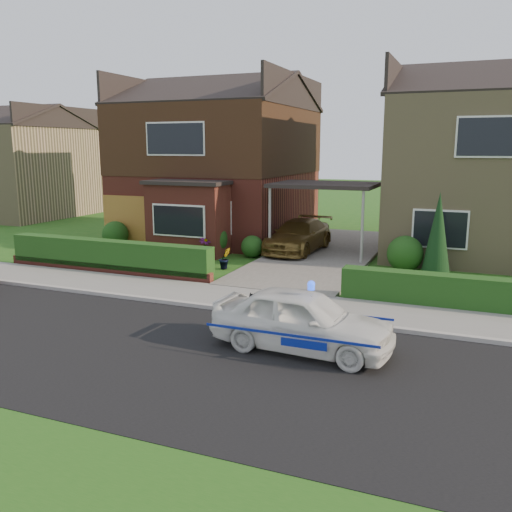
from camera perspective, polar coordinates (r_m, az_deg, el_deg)
The scene contains 23 objects.
ground at distance 11.07m, azimuth -7.96°, elevation -10.39°, with size 120.00×120.00×0.00m, color #1F5316.
road at distance 11.07m, azimuth -7.96°, elevation -10.39°, with size 60.00×6.00×0.02m, color black.
kerb at distance 13.62m, azimuth -1.55°, elevation -5.80°, with size 60.00×0.16×0.12m, color #9E9993.
sidewalk at distance 14.55m, azimuth 0.10°, elevation -4.71°, with size 60.00×2.00×0.10m, color slate.
driveway at distance 20.93m, azimuth 7.15°, elevation 0.23°, with size 3.80×12.00×0.12m, color #666059.
house_left at distance 25.29m, azimuth -3.86°, elevation 10.76°, with size 7.50×9.53×7.25m.
house_right at distance 22.88m, azimuth 23.79°, elevation 9.39°, with size 7.50×8.06×7.25m.
carport_link at distance 20.55m, azimuth 7.30°, elevation 7.32°, with size 3.80×3.00×2.77m.
garage_door at distance 23.34m, azimuth -13.48°, elevation 3.62°, with size 2.20×0.10×2.10m, color brown.
dwarf_wall at distance 18.36m, azimuth -15.49°, elevation -1.30°, with size 7.70×0.25×0.36m, color maroon.
hedge_left at distance 18.52m, azimuth -15.18°, elevation -1.75°, with size 7.50×0.55×0.90m, color #133B13.
hedge_right at distance 14.81m, azimuth 23.48°, elevation -5.59°, with size 7.50×0.55×0.80m, color #133B13.
shrub_left_far at distance 23.19m, azimuth -14.59°, elevation 2.24°, with size 1.08×1.08×1.08m, color #133B13.
shrub_left_mid at distance 20.66m, azimuth -4.83°, elevation 1.82°, with size 1.32×1.32×1.32m, color #133B13.
shrub_left_near at distance 20.31m, azimuth -0.40°, elevation 1.01°, with size 0.84×0.84×0.84m, color #133B13.
shrub_right_near at distance 18.71m, azimuth 15.42°, elevation 0.25°, with size 1.20×1.20×1.20m, color #133B13.
conifer_a at distance 18.31m, azimuth 18.57°, elevation 2.06°, with size 0.90×0.90×2.60m, color black.
neighbour_left at distance 35.44m, azimuth -23.64°, elevation 8.06°, with size 6.50×7.00×5.20m, color #9E8B61.
police_car at distance 11.08m, azimuth 4.88°, elevation -6.80°, with size 3.43×3.83×1.44m.
driveway_car at distance 21.01m, azimuth 4.50°, elevation 2.15°, with size 1.68×4.14×1.20m, color brown.
potted_plant_a at distance 21.33m, azimuth -19.86°, elevation 0.58°, with size 0.35×0.24×0.66m, color gray.
potted_plant_b at distance 18.39m, azimuth -3.29°, elevation -0.29°, with size 0.32×0.40×0.73m, color gray.
potted_plant_c at distance 19.89m, azimuth -5.42°, elevation 0.73°, with size 0.47×0.47×0.84m, color gray.
Camera 1 is at (5.21, -8.87, 4.09)m, focal length 38.00 mm.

